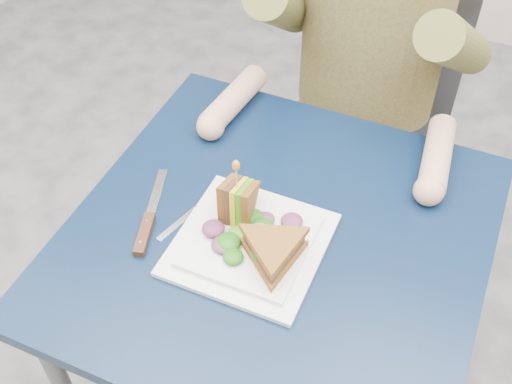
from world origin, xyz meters
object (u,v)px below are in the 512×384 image
at_px(table, 276,260).
at_px(sandwich_upright, 237,202).
at_px(chair, 370,102).
at_px(sandwich_flat, 273,250).
at_px(fork, 191,213).
at_px(knife, 147,226).
at_px(plate, 250,243).

distance_m(table, sandwich_upright, 0.16).
distance_m(table, chair, 0.69).
bearing_deg(table, sandwich_flat, -73.91).
distance_m(fork, knife, 0.09).
bearing_deg(sandwich_flat, plate, 155.56).
bearing_deg(sandwich_upright, knife, -150.72).
height_order(sandwich_flat, sandwich_upright, sandwich_upright).
relative_size(sandwich_flat, fork, 1.15).
distance_m(chair, sandwich_upright, 0.73).
bearing_deg(table, chair, 90.00).
height_order(table, sandwich_flat, sandwich_flat).
height_order(plate, sandwich_flat, sandwich_flat).
bearing_deg(table, sandwich_upright, -177.95).
bearing_deg(knife, chair, 73.53).
relative_size(sandwich_upright, knife, 0.61).
distance_m(plate, sandwich_upright, 0.08).
bearing_deg(knife, sandwich_flat, 2.90).
xyz_separation_m(plate, sandwich_upright, (-0.05, 0.05, 0.05)).
distance_m(chair, knife, 0.82).
xyz_separation_m(chair, plate, (-0.03, -0.73, 0.20)).
bearing_deg(sandwich_flat, sandwich_upright, 145.04).
height_order(table, plate, plate).
distance_m(sandwich_flat, knife, 0.25).
bearing_deg(table, knife, -159.33).
xyz_separation_m(chair, sandwich_flat, (0.02, -0.75, 0.23)).
xyz_separation_m(chair, sandwich_upright, (-0.08, -0.68, 0.24)).
bearing_deg(sandwich_upright, fork, -167.70).
bearing_deg(table, plate, -125.40).
bearing_deg(fork, chair, 76.62).
height_order(table, sandwich_upright, sandwich_upright).
height_order(chair, sandwich_upright, chair).
xyz_separation_m(sandwich_flat, knife, (-0.25, -0.01, -0.04)).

